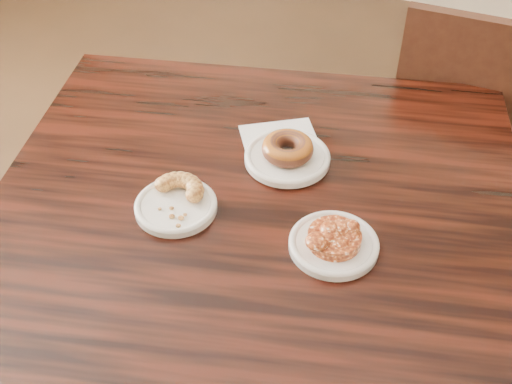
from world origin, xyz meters
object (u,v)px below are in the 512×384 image
at_px(apple_fritter, 335,236).
at_px(cruller_fragment, 175,198).
at_px(cafe_table, 255,343).
at_px(glazed_donut, 288,148).
at_px(chair_far, 476,145).

xyz_separation_m(apple_fritter, cruller_fragment, (-0.27, -0.03, -0.00)).
relative_size(cafe_table, glazed_donut, 9.78).
bearing_deg(chair_far, apple_fritter, 76.79).
bearing_deg(apple_fritter, glazed_donut, 132.85).
xyz_separation_m(cafe_table, apple_fritter, (0.15, -0.01, 0.40)).
height_order(apple_fritter, cruller_fragment, same).
relative_size(chair_far, apple_fritter, 7.40).
xyz_separation_m(cafe_table, glazed_donut, (-0.01, 0.15, 0.41)).
distance_m(apple_fritter, cruller_fragment, 0.28).
height_order(cafe_table, cruller_fragment, cruller_fragment).
bearing_deg(cafe_table, chair_far, 52.35).
relative_size(cafe_table, apple_fritter, 7.67).
bearing_deg(cafe_table, glazed_donut, 75.51).
distance_m(glazed_donut, cruller_fragment, 0.23).
distance_m(cafe_table, cruller_fragment, 0.42).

